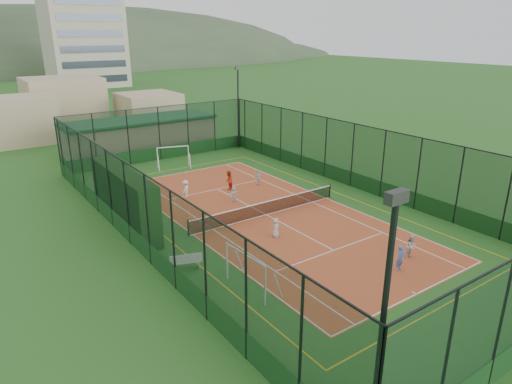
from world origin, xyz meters
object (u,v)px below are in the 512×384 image
floodlight_ne (238,108)px  white_bench (185,261)px  child_far_back (234,194)px  coach (229,180)px  clubhouse (140,134)px  futsal_goal_near (245,273)px  child_near_mid (400,258)px  child_near_right (411,246)px  floodlight_sw (381,343)px  child_near_left (276,228)px  child_far_left (186,189)px  futsal_goal_far (173,157)px  child_far_right (258,178)px  apartment_tower (81,13)px

floodlight_ne → white_bench: floodlight_ne is taller
child_far_back → coach: 2.65m
clubhouse → white_bench: bearing=-107.0°
floodlight_ne → clubhouse: floodlight_ne is taller
futsal_goal_near → coach: bearing=-32.4°
child_near_mid → child_near_right: 1.71m
floodlight_sw → futsal_goal_near: 10.27m
futsal_goal_near → child_near_mid: bearing=-114.2°
child_near_left → child_near_mid: size_ratio=0.87×
floodlight_sw → clubhouse: 39.63m
child_near_mid → child_far_left: child_near_mid is taller
white_bench → child_far_left: size_ratio=1.28×
clubhouse → child_far_left: (-2.84, -15.85, -0.91)m
child_far_left → coach: bearing=131.7°
futsal_goal_far → child_far_left: futsal_goal_far is taller
floodlight_sw → child_far_right: (11.77, 21.96, -3.52)m
apartment_tower → floodlight_ne: bearing=-93.0°
floodlight_ne → child_near_left: size_ratio=6.98×
child_near_left → child_far_back: 6.53m
child_far_right → apartment_tower: bearing=-86.2°
child_far_right → coach: bearing=1.5°
child_near_right → coach: 15.31m
floodlight_sw → child_far_back: (8.17, 19.95, -3.55)m
futsal_goal_near → apartment_tower: bearing=-15.3°
futsal_goal_far → child_far_back: (-0.33, -10.64, -0.34)m
child_near_left → child_far_left: child_far_left is taller
child_far_left → child_far_back: (2.41, -2.81, -0.09)m
child_near_left → child_far_right: size_ratio=0.99×
floodlight_sw → child_far_left: 23.72m
clubhouse → futsal_goal_near: (-6.43, -29.07, -0.60)m
futsal_goal_near → child_far_right: (9.59, 12.43, -0.37)m
apartment_tower → coach: bearing=-98.5°
child_far_left → child_far_right: child_far_left is taller
child_near_left → futsal_goal_far: bearing=41.3°
apartment_tower → coach: size_ratio=19.86×
child_far_back → white_bench: bearing=26.2°
child_far_left → apartment_tower: bearing=-143.0°
child_far_back → floodlight_sw: bearing=50.9°
clubhouse → child_near_right: clubhouse is taller
child_far_left → clubhouse: bearing=-142.1°
child_far_right → child_near_mid: bearing=93.0°
floodlight_sw → child_far_right: bearing=61.8°
child_far_left → child_near_right: bearing=68.1°
floodlight_ne → child_far_left: floodlight_ne is taller
floodlight_sw → white_bench: floodlight_sw is taller
apartment_tower → child_far_back: apartment_tower is taller
child_near_left → child_near_right: size_ratio=0.89×
coach → child_near_left: bearing=44.9°
apartment_tower → white_bench: size_ratio=17.81×
apartment_tower → futsal_goal_far: apartment_tower is taller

